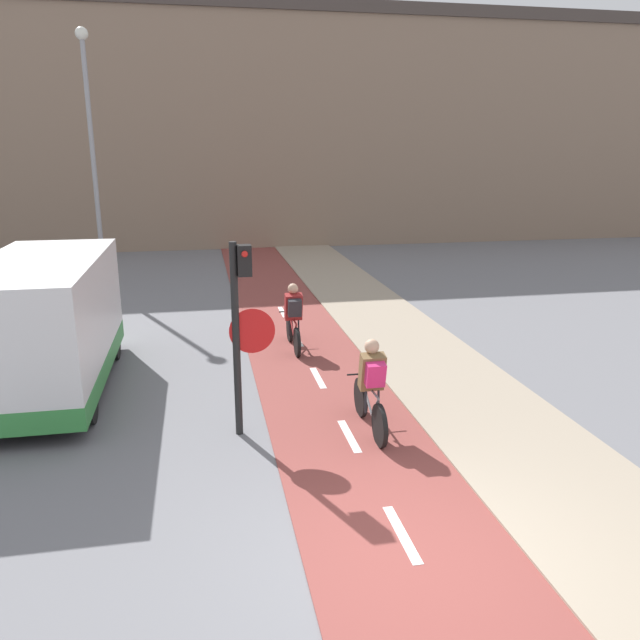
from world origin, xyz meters
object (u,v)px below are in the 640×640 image
(street_lamp_far, at_px, (91,137))
(cyclist_far, at_px, (293,318))
(traffic_light_pole, at_px, (242,318))
(cyclist_near, at_px, (371,388))
(van, at_px, (46,328))

(street_lamp_far, distance_m, cyclist_far, 9.52)
(street_lamp_far, bearing_deg, traffic_light_pole, -72.59)
(cyclist_far, bearing_deg, street_lamp_far, 123.63)
(cyclist_near, relative_size, cyclist_far, 1.02)
(cyclist_near, bearing_deg, cyclist_far, 97.31)
(van, bearing_deg, cyclist_far, 18.00)
(street_lamp_far, relative_size, cyclist_far, 4.43)
(street_lamp_far, xyz_separation_m, cyclist_near, (5.37, -11.47, -3.81))
(street_lamp_far, height_order, cyclist_near, street_lamp_far)
(cyclist_far, height_order, van, van)
(cyclist_far, bearing_deg, traffic_light_pole, -108.89)
(traffic_light_pole, xyz_separation_m, cyclist_near, (1.87, -0.32, -1.11))
(cyclist_far, distance_m, van, 4.83)
(cyclist_near, height_order, van, van)
(street_lamp_far, distance_m, van, 9.37)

